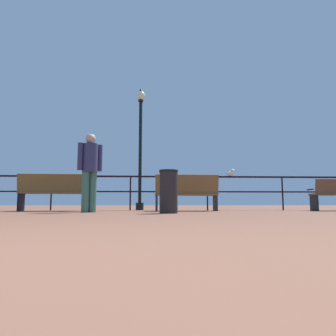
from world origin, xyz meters
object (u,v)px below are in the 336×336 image
bench_near_left (55,190)px  bench_near_right (187,191)px  trash_bin (169,191)px  person_by_bench (90,167)px  lamppost_center (140,140)px  seagull_on_rail (231,173)px

bench_near_left → bench_near_right: (3.46, -0.00, -0.02)m
bench_near_right → trash_bin: bench_near_right is taller
bench_near_left → person_by_bench: 1.66m
bench_near_left → trash_bin: 3.41m
person_by_bench → trash_bin: size_ratio=2.03×
bench_near_right → person_by_bench: person_by_bench is taller
lamppost_center → person_by_bench: lamppost_center is taller
person_by_bench → bench_near_right: bearing=25.4°
lamppost_center → trash_bin: 3.51m
bench_near_left → person_by_bench: size_ratio=1.01×
bench_near_left → person_by_bench: bearing=-44.6°
lamppost_center → bench_near_left: bearing=-151.6°
bench_near_right → lamppost_center: size_ratio=0.44×
bench_near_left → lamppost_center: (2.17, 1.17, 1.60)m
person_by_bench → seagull_on_rail: (3.75, 1.93, 0.07)m
bench_near_left → seagull_on_rail: seagull_on_rail is taller
seagull_on_rail → bench_near_right: bearing=-149.8°
person_by_bench → seagull_on_rail: bearing=27.3°
bench_near_right → trash_bin: bearing=-107.5°
person_by_bench → bench_near_left: bearing=135.4°
lamppost_center → person_by_bench: size_ratio=2.12×
bench_near_right → trash_bin: (-0.57, -1.81, -0.08)m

